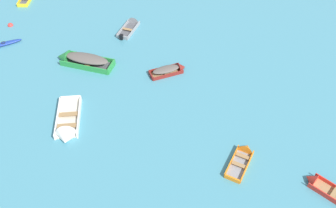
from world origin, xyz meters
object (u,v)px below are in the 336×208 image
object	(u,v)px
kayak_deep_blue_cluster_outer	(4,44)
rowboat_grey_outer_left	(132,25)
rowboat_white_midfield_left	(67,130)
rowboat_maroon_distant_center	(172,69)
rowboat_red_center	(322,186)
rowboat_orange_back_row_left	(243,155)
mooring_buoy_between_boats_right	(11,26)
rowboat_green_back_row_right	(79,59)

from	to	relation	value
kayak_deep_blue_cluster_outer	rowboat_grey_outer_left	world-z (taller)	rowboat_grey_outer_left
rowboat_white_midfield_left	rowboat_maroon_distant_center	bearing A→B (deg)	36.59
rowboat_white_midfield_left	rowboat_red_center	bearing A→B (deg)	-20.36
rowboat_red_center	rowboat_orange_back_row_left	size ratio (longest dim) A/B	0.92
rowboat_orange_back_row_left	mooring_buoy_between_boats_right	xyz separation A→B (m)	(-16.52, 15.24, -0.13)
kayak_deep_blue_cluster_outer	rowboat_red_center	bearing A→B (deg)	-36.42
rowboat_white_midfield_left	rowboat_grey_outer_left	size ratio (longest dim) A/B	1.28
rowboat_maroon_distant_center	rowboat_white_midfield_left	xyz separation A→B (m)	(-6.99, -5.19, -0.04)
kayak_deep_blue_cluster_outer	rowboat_grey_outer_left	size ratio (longest dim) A/B	0.91
rowboat_white_midfield_left	kayak_deep_blue_cluster_outer	world-z (taller)	rowboat_white_midfield_left
kayak_deep_blue_cluster_outer	rowboat_grey_outer_left	distance (m)	10.35
rowboat_green_back_row_right	rowboat_orange_back_row_left	xyz separation A→B (m)	(10.24, -9.59, -0.23)
rowboat_maroon_distant_center	rowboat_green_back_row_right	distance (m)	7.00
rowboat_green_back_row_right	rowboat_orange_back_row_left	world-z (taller)	rowboat_green_back_row_right
rowboat_red_center	kayak_deep_blue_cluster_outer	world-z (taller)	rowboat_red_center
rowboat_white_midfield_left	rowboat_orange_back_row_left	xyz separation A→B (m)	(10.42, -2.78, -0.05)
rowboat_orange_back_row_left	rowboat_grey_outer_left	xyz separation A→B (m)	(-6.24, 14.25, 0.01)
rowboat_white_midfield_left	rowboat_grey_outer_left	world-z (taller)	rowboat_white_midfield_left
rowboat_red_center	rowboat_green_back_row_right	distance (m)	18.43
kayak_deep_blue_cluster_outer	rowboat_orange_back_row_left	bearing A→B (deg)	-37.04
rowboat_green_back_row_right	rowboat_orange_back_row_left	distance (m)	14.03
rowboat_orange_back_row_left	rowboat_green_back_row_right	bearing A→B (deg)	136.89
rowboat_white_midfield_left	mooring_buoy_between_boats_right	world-z (taller)	rowboat_white_midfield_left
rowboat_red_center	rowboat_orange_back_row_left	xyz separation A→B (m)	(-3.70, 2.46, -0.03)
rowboat_red_center	rowboat_grey_outer_left	size ratio (longest dim) A/B	0.83
rowboat_green_back_row_right	mooring_buoy_between_boats_right	distance (m)	8.46
rowboat_orange_back_row_left	rowboat_grey_outer_left	distance (m)	15.56
rowboat_grey_outer_left	mooring_buoy_between_boats_right	size ratio (longest dim) A/B	6.64
rowboat_orange_back_row_left	mooring_buoy_between_boats_right	distance (m)	22.48
kayak_deep_blue_cluster_outer	rowboat_grey_outer_left	bearing A→B (deg)	10.39
rowboat_orange_back_row_left	rowboat_white_midfield_left	bearing A→B (deg)	165.05
rowboat_orange_back_row_left	rowboat_red_center	bearing A→B (deg)	-33.58
rowboat_maroon_distant_center	kayak_deep_blue_cluster_outer	world-z (taller)	rowboat_maroon_distant_center
rowboat_green_back_row_right	kayak_deep_blue_cluster_outer	bearing A→B (deg)	155.60
rowboat_red_center	rowboat_grey_outer_left	xyz separation A→B (m)	(-9.94, 16.71, -0.01)
rowboat_red_center	kayak_deep_blue_cluster_outer	xyz separation A→B (m)	(-20.12, 14.85, -0.03)
rowboat_white_midfield_left	kayak_deep_blue_cluster_outer	distance (m)	11.32
rowboat_red_center	mooring_buoy_between_boats_right	bearing A→B (deg)	138.82
rowboat_red_center	rowboat_green_back_row_right	size ratio (longest dim) A/B	0.55
kayak_deep_blue_cluster_outer	rowboat_grey_outer_left	xyz separation A→B (m)	(10.18, 1.87, 0.01)
kayak_deep_blue_cluster_outer	rowboat_green_back_row_right	bearing A→B (deg)	-24.40
rowboat_grey_outer_left	kayak_deep_blue_cluster_outer	bearing A→B (deg)	-169.61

